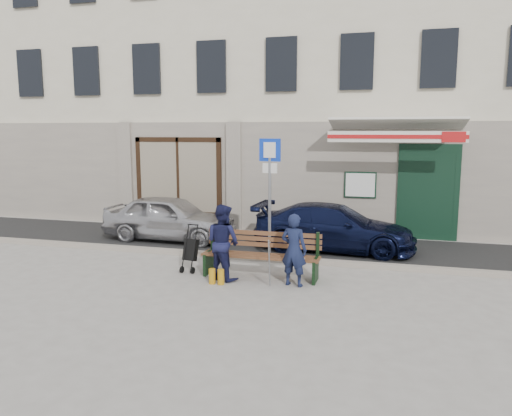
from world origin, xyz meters
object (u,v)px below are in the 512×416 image
at_px(bench, 258,255).
at_px(woman, 223,242).
at_px(man, 294,250).
at_px(car_silver, 170,218).
at_px(stroller, 190,251).
at_px(parking_sign, 270,178).
at_px(car_navy, 334,227).

height_order(bench, woman, woman).
bearing_deg(man, car_silver, -26.48).
height_order(man, woman, woman).
height_order(car_silver, bench, car_silver).
bearing_deg(car_silver, bench, -128.33).
bearing_deg(man, stroller, 0.90).
relative_size(car_silver, stroller, 3.65).
bearing_deg(stroller, parking_sign, 59.21).
relative_size(woman, stroller, 1.53).
bearing_deg(man, car_navy, -86.40).
xyz_separation_m(man, stroller, (-2.30, 0.41, -0.26)).
distance_m(car_silver, woman, 3.99).
relative_size(bench, man, 1.71).
xyz_separation_m(parking_sign, man, (0.95, -1.90, -1.17)).
bearing_deg(parking_sign, car_navy, 50.12).
height_order(bench, stroller, stroller).
relative_size(car_navy, woman, 2.62).
bearing_deg(woman, parking_sign, -80.61).
relative_size(car_silver, man, 2.57).
relative_size(car_navy, parking_sign, 1.43).
xyz_separation_m(car_navy, woman, (-1.86, -3.04, 0.18)).
height_order(car_silver, man, man).
height_order(car_silver, stroller, car_silver).
height_order(parking_sign, man, parking_sign).
xyz_separation_m(car_silver, man, (4.03, -3.10, 0.09)).
distance_m(car_silver, car_navy, 4.43).
xyz_separation_m(car_silver, parking_sign, (3.08, -1.20, 1.25)).
relative_size(man, woman, 0.93).
height_order(car_silver, car_navy, car_silver).
bearing_deg(bench, car_silver, 139.72).
height_order(bench, man, man).
xyz_separation_m(car_silver, stroller, (1.73, -2.68, -0.18)).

